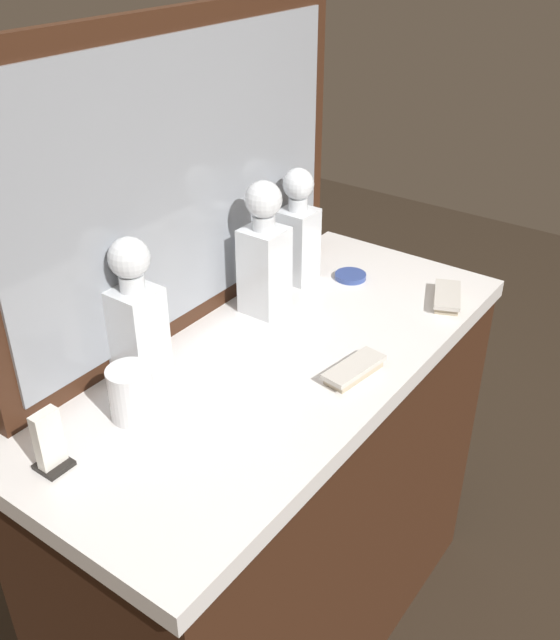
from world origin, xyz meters
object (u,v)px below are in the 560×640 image
object	(u,v)px
crystal_decanter_rear	(298,237)
crystal_decanter_right	(137,322)
crystal_decanter_far_right	(264,261)
porcelain_dish	(350,276)
silver_brush_left	(447,297)
silver_brush_rear	(354,370)
crystal_tumbler_far_right	(132,395)
napkin_holder	(50,445)

from	to	relation	value
crystal_decanter_rear	crystal_decanter_right	xyz separation A→B (m)	(-0.50, 0.02, 0.00)
crystal_decanter_far_right	porcelain_dish	world-z (taller)	crystal_decanter_far_right
crystal_decanter_rear	silver_brush_left	size ratio (longest dim) A/B	1.91
crystal_decanter_rear	silver_brush_rear	bearing A→B (deg)	-130.05
crystal_decanter_rear	crystal_decanter_right	bearing A→B (deg)	177.79
crystal_decanter_far_right	porcelain_dish	xyz separation A→B (m)	(0.24, -0.08, -0.11)
porcelain_dish	crystal_decanter_rear	bearing A→B (deg)	126.42
silver_brush_left	crystal_decanter_far_right	bearing A→B (deg)	130.41
crystal_tumbler_far_right	crystal_decanter_rear	bearing A→B (deg)	6.14
crystal_decanter_far_right	crystal_tumbler_far_right	distance (m)	0.44
silver_brush_rear	porcelain_dish	size ratio (longest dim) A/B	1.92
crystal_tumbler_far_right	napkin_holder	distance (m)	0.17
crystal_decanter_far_right	napkin_holder	xyz separation A→B (m)	(-0.60, -0.03, -0.07)
crystal_decanter_right	napkin_holder	xyz separation A→B (m)	(-0.27, -0.08, -0.07)
crystal_tumbler_far_right	silver_brush_left	xyz separation A→B (m)	(0.70, -0.28, -0.03)
silver_brush_left	napkin_holder	xyz separation A→B (m)	(-0.87, 0.28, 0.03)
crystal_decanter_right	crystal_tumbler_far_right	distance (m)	0.15
crystal_decanter_rear	silver_brush_left	world-z (taller)	crystal_decanter_rear
crystal_decanter_rear	crystal_decanter_far_right	xyz separation A→B (m)	(-0.16, -0.03, 0.01)
silver_brush_rear	napkin_holder	size ratio (longest dim) A/B	1.31
crystal_decanter_rear	porcelain_dish	distance (m)	0.16
crystal_decanter_far_right	silver_brush_left	size ratio (longest dim) A/B	2.07
porcelain_dish	napkin_holder	distance (m)	0.85
crystal_decanter_rear	napkin_holder	distance (m)	0.77
crystal_decanter_far_right	silver_brush_left	distance (m)	0.43
crystal_decanter_rear	napkin_holder	size ratio (longest dim) A/B	2.49
crystal_decanter_far_right	napkin_holder	bearing A→B (deg)	-177.16
crystal_decanter_rear	crystal_tumbler_far_right	xyz separation A→B (m)	(-0.60, -0.06, -0.07)
crystal_tumbler_far_right	silver_brush_left	world-z (taller)	crystal_tumbler_far_right
crystal_decanter_rear	napkin_holder	world-z (taller)	crystal_decanter_rear
crystal_decanter_rear	silver_brush_rear	distance (m)	0.42
porcelain_dish	napkin_holder	bearing A→B (deg)	176.84
silver_brush_left	porcelain_dish	bearing A→B (deg)	96.49
crystal_tumbler_far_right	silver_brush_rear	distance (m)	0.42
crystal_tumbler_far_right	silver_brush_rear	size ratio (longest dim) A/B	0.68
crystal_decanter_rear	crystal_decanter_right	world-z (taller)	crystal_decanter_right
crystal_decanter_far_right	silver_brush_rear	bearing A→B (deg)	-109.42
crystal_decanter_far_right	crystal_decanter_rear	bearing A→B (deg)	9.21
crystal_decanter_right	porcelain_dish	xyz separation A→B (m)	(0.57, -0.12, -0.11)
crystal_decanter_right	silver_brush_left	distance (m)	0.71
crystal_decanter_rear	napkin_holder	xyz separation A→B (m)	(-0.77, -0.06, -0.06)
crystal_decanter_right	crystal_tumbler_far_right	world-z (taller)	crystal_decanter_right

